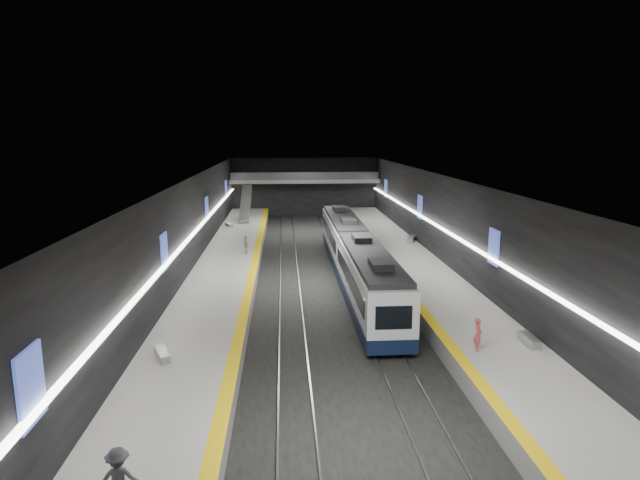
{
  "coord_description": "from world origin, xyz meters",
  "views": [
    {
      "loc": [
        -2.89,
        -39.15,
        11.37
      ],
      "look_at": [
        0.23,
        6.3,
        2.2
      ],
      "focal_mm": 30.0,
      "sensor_mm": 36.0,
      "label": 1
    }
  ],
  "objects": [
    {
      "name": "wall_back",
      "position": [
        0.0,
        35.0,
        4.0
      ],
      "size": [
        20.0,
        0.04,
        8.0
      ],
      "primitive_type": "cube",
      "color": "black",
      "rests_on": "ground"
    },
    {
      "name": "bench_left_far",
      "position": [
        -9.08,
        20.63,
        1.2
      ],
      "size": [
        1.08,
        1.68,
        0.4
      ],
      "primitive_type": "cube",
      "rotation": [
        0.0,
        0.0,
        0.42
      ],
      "color": "#99999E",
      "rests_on": "platform_left"
    },
    {
      "name": "mezzanine_bridge",
      "position": [
        0.0,
        32.93,
        5.04
      ],
      "size": [
        20.0,
        3.0,
        1.5
      ],
      "color": "gray",
      "rests_on": "wall_left"
    },
    {
      "name": "bench_left_near",
      "position": [
        -8.63,
        -15.32,
        1.2
      ],
      "size": [
        1.03,
        1.64,
        0.39
      ],
      "primitive_type": "cube",
      "rotation": [
        0.0,
        0.0,
        0.4
      ],
      "color": "#99999E",
      "rests_on": "platform_left"
    },
    {
      "name": "wall_right",
      "position": [
        10.0,
        0.0,
        4.0
      ],
      "size": [
        0.04,
        70.0,
        8.0
      ],
      "primitive_type": "cube",
      "color": "black",
      "rests_on": "ground"
    },
    {
      "name": "tactile_strip_right",
      "position": [
        5.3,
        0.0,
        1.02
      ],
      "size": [
        0.6,
        70.0,
        0.02
      ],
      "primitive_type": "cube",
      "color": "yellow",
      "rests_on": "platform_right"
    },
    {
      "name": "platform_left",
      "position": [
        -7.5,
        0.0,
        0.5
      ],
      "size": [
        5.0,
        70.0,
        1.0
      ],
      "primitive_type": "cube",
      "color": "slate",
      "rests_on": "ground"
    },
    {
      "name": "bench_right_far",
      "position": [
        9.5,
        10.98,
        1.24
      ],
      "size": [
        1.26,
        2.05,
        0.49
      ],
      "primitive_type": "cube",
      "rotation": [
        0.0,
        0.0,
        -0.38
      ],
      "color": "#99999E",
      "rests_on": "platform_right"
    },
    {
      "name": "bench_right_near",
      "position": [
        9.29,
        -14.77,
        1.21
      ],
      "size": [
        0.53,
        1.73,
        0.42
      ],
      "primitive_type": "cube",
      "rotation": [
        0.0,
        0.0,
        -0.03
      ],
      "color": "#99999E",
      "rests_on": "platform_right"
    },
    {
      "name": "passenger_left_a",
      "position": [
        -6.22,
        6.77,
        1.78
      ],
      "size": [
        0.66,
        0.99,
        1.57
      ],
      "primitive_type": "imported",
      "rotation": [
        0.0,
        0.0,
        -1.24
      ],
      "color": "beige",
      "rests_on": "platform_left"
    },
    {
      "name": "escalator",
      "position": [
        -7.5,
        26.0,
        2.9
      ],
      "size": [
        1.2,
        7.5,
        3.92
      ],
      "primitive_type": "cube",
      "rotation": [
        0.44,
        0.0,
        0.0
      ],
      "color": "#99999E",
      "rests_on": "platform_left"
    },
    {
      "name": "cove_light_right",
      "position": [
        9.8,
        0.0,
        3.8
      ],
      "size": [
        0.25,
        68.6,
        0.12
      ],
      "primitive_type": "cube",
      "color": "white",
      "rests_on": "wall_right"
    },
    {
      "name": "tile_surface_left",
      "position": [
        -7.5,
        0.0,
        1.01
      ],
      "size": [
        5.0,
        70.0,
        0.02
      ],
      "primitive_type": "cube",
      "color": "#B3B3AE",
      "rests_on": "platform_left"
    },
    {
      "name": "passenger_left_b",
      "position": [
        -7.57,
        -25.53,
        1.91
      ],
      "size": [
        1.23,
        0.78,
        1.81
      ],
      "primitive_type": "imported",
      "rotation": [
        0.0,
        0.0,
        3.23
      ],
      "color": "#404048",
      "rests_on": "platform_left"
    },
    {
      "name": "rails",
      "position": [
        -0.0,
        0.0,
        0.06
      ],
      "size": [
        6.52,
        70.0,
        0.12
      ],
      "color": "gray",
      "rests_on": "ground"
    },
    {
      "name": "wall_left",
      "position": [
        -10.0,
        0.0,
        4.0
      ],
      "size": [
        0.04,
        70.0,
        8.0
      ],
      "primitive_type": "cube",
      "color": "black",
      "rests_on": "ground"
    },
    {
      "name": "train",
      "position": [
        2.5,
        0.79,
        2.2
      ],
      "size": [
        2.69,
        30.05,
        3.6
      ],
      "color": "#0D1732",
      "rests_on": "ground"
    },
    {
      "name": "ground",
      "position": [
        0.0,
        0.0,
        0.0
      ],
      "size": [
        70.0,
        70.0,
        0.0
      ],
      "primitive_type": "plane",
      "color": "black",
      "rests_on": "ground"
    },
    {
      "name": "tile_surface_right",
      "position": [
        7.5,
        0.0,
        1.01
      ],
      "size": [
        5.0,
        70.0,
        0.02
      ],
      "primitive_type": "cube",
      "color": "#B3B3AE",
      "rests_on": "platform_right"
    },
    {
      "name": "platform_right",
      "position": [
        7.5,
        0.0,
        0.5
      ],
      "size": [
        5.0,
        70.0,
        1.0
      ],
      "primitive_type": "cube",
      "color": "slate",
      "rests_on": "ground"
    },
    {
      "name": "passenger_right_a",
      "position": [
        6.38,
        -15.41,
        1.82
      ],
      "size": [
        0.52,
        0.67,
        1.63
      ],
      "primitive_type": "imported",
      "rotation": [
        0.0,
        0.0,
        1.33
      ],
      "color": "#D04D54",
      "rests_on": "platform_right"
    },
    {
      "name": "ad_posters",
      "position": [
        -0.0,
        1.0,
        4.5
      ],
      "size": [
        19.94,
        53.5,
        2.2
      ],
      "color": "#4356CB",
      "rests_on": "wall_left"
    },
    {
      "name": "ceiling",
      "position": [
        0.0,
        0.0,
        8.0
      ],
      "size": [
        20.0,
        70.0,
        0.04
      ],
      "primitive_type": "cube",
      "rotation": [
        3.14,
        0.0,
        0.0
      ],
      "color": "beige",
      "rests_on": "wall_left"
    },
    {
      "name": "cove_light_left",
      "position": [
        -9.8,
        0.0,
        3.8
      ],
      "size": [
        0.25,
        68.6,
        0.12
      ],
      "primitive_type": "cube",
      "color": "white",
      "rests_on": "wall_left"
    },
    {
      "name": "tactile_strip_left",
      "position": [
        -5.3,
        0.0,
        1.02
      ],
      "size": [
        0.6,
        70.0,
        0.02
      ],
      "primitive_type": "cube",
      "color": "yellow",
      "rests_on": "platform_left"
    }
  ]
}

